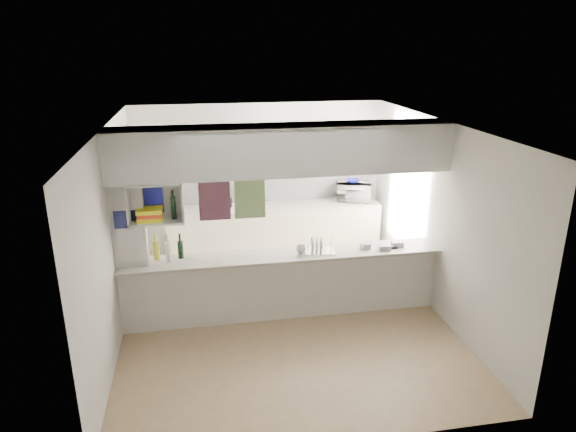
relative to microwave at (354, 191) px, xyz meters
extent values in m
plane|color=#9B7C5A|center=(-1.61, -2.15, -1.08)|extent=(4.80, 4.80, 0.00)
plane|color=white|center=(-1.61, -2.15, 1.52)|extent=(4.80, 4.80, 0.00)
plane|color=silver|center=(-1.61, 0.25, 0.22)|extent=(4.20, 0.00, 4.20)
plane|color=silver|center=(-3.71, -2.15, 0.22)|extent=(0.00, 4.80, 4.80)
plane|color=silver|center=(0.49, -2.15, 0.22)|extent=(0.00, 4.80, 4.80)
cube|color=silver|center=(-1.61, -2.15, -0.64)|extent=(4.20, 0.15, 0.88)
cube|color=#B8B2A1|center=(-1.61, -2.15, -0.18)|extent=(4.20, 0.50, 0.04)
cube|color=white|center=(-1.61, -2.15, 1.22)|extent=(4.20, 0.50, 0.60)
cube|color=silver|center=(-3.51, -2.15, 0.22)|extent=(0.40, 0.18, 2.60)
cube|color=#191E4C|center=(-3.51, -2.24, 0.47)|extent=(0.30, 0.01, 0.22)
cube|color=white|center=(-3.51, -2.24, 0.24)|extent=(0.30, 0.01, 0.24)
cube|color=black|center=(-2.46, -1.93, 0.60)|extent=(0.40, 0.02, 0.62)
cube|color=#176B69|center=(-2.01, -1.93, 0.60)|extent=(0.40, 0.02, 0.62)
cube|color=white|center=(-3.16, -2.25, 0.43)|extent=(0.65, 0.35, 0.02)
cube|color=white|center=(-3.16, -2.25, 0.91)|extent=(0.65, 0.35, 0.02)
cube|color=white|center=(-3.16, -2.09, 0.67)|extent=(0.65, 0.02, 0.50)
cube|color=white|center=(-3.47, -2.25, 0.67)|extent=(0.02, 0.35, 0.50)
cube|color=white|center=(-2.84, -2.25, 0.67)|extent=(0.02, 0.35, 0.50)
cube|color=yellow|center=(-3.24, -2.25, 0.47)|extent=(0.30, 0.24, 0.05)
cube|color=red|center=(-3.24, -2.25, 0.52)|extent=(0.28, 0.22, 0.05)
cube|color=yellow|center=(-3.24, -2.25, 0.57)|extent=(0.30, 0.24, 0.05)
cube|color=navy|center=(-3.21, -2.12, 0.67)|extent=(0.26, 0.02, 0.34)
cylinder|color=black|center=(-2.96, -2.25, 0.59)|extent=(0.06, 0.06, 0.28)
cube|color=beige|center=(-1.41, -0.05, -0.63)|extent=(3.60, 0.60, 0.90)
cube|color=#B8B2A1|center=(-1.41, -0.05, -0.17)|extent=(3.60, 0.63, 0.03)
cube|color=silver|center=(-1.41, 0.24, 0.14)|extent=(3.60, 0.03, 0.60)
cube|color=beige|center=(-1.61, 0.08, 0.80)|extent=(2.62, 0.34, 0.72)
cube|color=white|center=(-0.86, 0.01, 0.40)|extent=(0.60, 0.46, 0.12)
cube|color=silver|center=(-0.86, -0.22, 0.37)|extent=(0.60, 0.02, 0.05)
imported|color=white|center=(0.00, 0.00, 0.00)|extent=(0.66, 0.54, 0.32)
imported|color=navy|center=(-0.03, -0.01, 0.19)|extent=(0.23, 0.23, 0.06)
cube|color=silver|center=(-1.12, -2.14, -0.15)|extent=(0.42, 0.33, 0.01)
cylinder|color=white|center=(-1.22, -2.13, -0.05)|extent=(0.03, 0.20, 0.20)
cylinder|color=white|center=(-1.16, -2.14, -0.05)|extent=(0.03, 0.20, 0.20)
cylinder|color=white|center=(-1.10, -2.14, -0.05)|extent=(0.03, 0.20, 0.20)
imported|color=white|center=(-1.38, -2.18, -0.09)|extent=(0.15, 0.15, 0.10)
cylinder|color=black|center=(-3.37, -2.12, -0.05)|extent=(0.07, 0.07, 0.23)
cylinder|color=black|center=(-3.37, -2.12, 0.12)|extent=(0.03, 0.03, 0.10)
cylinder|color=#A49E1B|center=(-3.22, -2.04, -0.04)|extent=(0.07, 0.07, 0.24)
cylinder|color=#A49E1B|center=(-3.22, -2.04, 0.13)|extent=(0.03, 0.03, 0.10)
cylinder|color=silver|center=(-3.07, -2.12, -0.03)|extent=(0.07, 0.07, 0.26)
cylinder|color=silver|center=(-3.07, -2.12, 0.15)|extent=(0.03, 0.03, 0.10)
cylinder|color=black|center=(-2.92, -2.04, -0.05)|extent=(0.07, 0.07, 0.23)
cylinder|color=black|center=(-2.92, -2.04, 0.12)|extent=(0.03, 0.03, 0.10)
cylinder|color=silver|center=(-0.49, -2.14, -0.12)|extent=(0.16, 0.16, 0.08)
cube|color=silver|center=(-0.26, -2.24, -0.13)|extent=(0.16, 0.11, 0.07)
cube|color=silver|center=(-0.04, -2.14, -0.13)|extent=(0.16, 0.11, 0.07)
cube|color=black|center=(-0.14, -2.21, -0.15)|extent=(0.14, 0.07, 0.01)
cylinder|color=black|center=(-2.17, 0.00, -0.09)|extent=(0.11, 0.11, 0.15)
cube|color=brown|center=(-1.85, 0.03, -0.07)|extent=(0.11, 0.10, 0.18)
camera|label=1|loc=(-2.64, -8.23, 2.47)|focal=32.00mm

